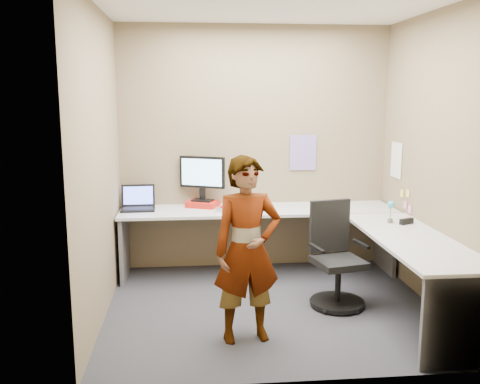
{
  "coord_description": "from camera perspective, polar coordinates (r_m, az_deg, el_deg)",
  "views": [
    {
      "loc": [
        -0.73,
        -4.63,
        1.95
      ],
      "look_at": [
        -0.26,
        0.25,
        1.05
      ],
      "focal_mm": 40.0,
      "sensor_mm": 36.0,
      "label": 1
    }
  ],
  "objects": [
    {
      "name": "office_chair",
      "position": [
        5.1,
        10.16,
        -7.57
      ],
      "size": [
        0.54,
        0.51,
        0.96
      ],
      "rotation": [
        0.0,
        0.0,
        0.21
      ],
      "color": "black",
      "rests_on": "ground"
    },
    {
      "name": "stapler",
      "position": [
        5.33,
        17.34,
        -3.0
      ],
      "size": [
        0.15,
        0.1,
        0.05
      ],
      "primitive_type": "cube",
      "rotation": [
        0.0,
        0.0,
        0.41
      ],
      "color": "black",
      "rests_on": "desk"
    },
    {
      "name": "person",
      "position": [
        4.22,
        0.78,
        -6.19
      ],
      "size": [
        0.59,
        0.44,
        1.49
      ],
      "primitive_type": "imported",
      "rotation": [
        0.0,
        0.0,
        0.16
      ],
      "color": "#999399",
      "rests_on": "ground"
    },
    {
      "name": "wall_left",
      "position": [
        4.73,
        -14.78,
        2.78
      ],
      "size": [
        0.0,
        2.7,
        2.7
      ],
      "primitive_type": "plane",
      "rotation": [
        1.57,
        0.0,
        1.57
      ],
      "color": "#746348",
      "rests_on": "ground"
    },
    {
      "name": "wall_back",
      "position": [
        6.01,
        1.57,
        4.66
      ],
      "size": [
        3.0,
        0.0,
        3.0
      ],
      "primitive_type": "plane",
      "rotation": [
        1.57,
        0.0,
        0.0
      ],
      "color": "#746348",
      "rests_on": "ground"
    },
    {
      "name": "ceiling",
      "position": [
        4.75,
        3.68,
        19.47
      ],
      "size": [
        3.0,
        3.0,
        0.0
      ],
      "primitive_type": "plane",
      "rotation": [
        3.14,
        0.0,
        0.0
      ],
      "color": "white",
      "rests_on": "wall_back"
    },
    {
      "name": "desk",
      "position": [
        5.33,
        7.42,
        -4.5
      ],
      "size": [
        2.98,
        2.58,
        0.73
      ],
      "color": "silver",
      "rests_on": "ground"
    },
    {
      "name": "calendar_purple",
      "position": [
        6.09,
        6.74,
        4.2
      ],
      "size": [
        0.3,
        0.01,
        0.4
      ],
      "primitive_type": "cube",
      "color": "#846BB7",
      "rests_on": "wall_back"
    },
    {
      "name": "sticky_note_b",
      "position": [
        5.79,
        17.21,
        -1.32
      ],
      "size": [
        0.01,
        0.07,
        0.07
      ],
      "primitive_type": "cube",
      "color": "pink",
      "rests_on": "wall_right"
    },
    {
      "name": "trackball_mouse",
      "position": [
        5.62,
        -2.0,
        -1.88
      ],
      "size": [
        0.12,
        0.08,
        0.07
      ],
      "color": "#B7B7BC",
      "rests_on": "desk"
    },
    {
      "name": "paper_ream",
      "position": [
        5.89,
        -4.0,
        -1.27
      ],
      "size": [
        0.39,
        0.35,
        0.06
      ],
      "primitive_type": "cube",
      "rotation": [
        0.0,
        0.0,
        -0.41
      ],
      "color": "red",
      "rests_on": "desk"
    },
    {
      "name": "sticky_note_c",
      "position": [
        5.69,
        17.66,
        -1.76
      ],
      "size": [
        0.01,
        0.07,
        0.07
      ],
      "primitive_type": "cube",
      "color": "pink",
      "rests_on": "wall_right"
    },
    {
      "name": "wall_right",
      "position": [
        5.17,
        20.16,
        3.11
      ],
      "size": [
        0.0,
        2.7,
        2.7
      ],
      "primitive_type": "plane",
      "rotation": [
        1.57,
        0.0,
        -1.57
      ],
      "color": "#746348",
      "rests_on": "ground"
    },
    {
      "name": "sticky_note_a",
      "position": [
        5.72,
        17.47,
        -0.15
      ],
      "size": [
        0.01,
        0.07,
        0.07
      ],
      "primitive_type": "cube",
      "color": "#F2E059",
      "rests_on": "wall_right"
    },
    {
      "name": "sticky_note_d",
      "position": [
        5.87,
        16.89,
        -0.17
      ],
      "size": [
        0.01,
        0.07,
        0.07
      ],
      "primitive_type": "cube",
      "color": "#F2E059",
      "rests_on": "wall_right"
    },
    {
      "name": "calendar_white",
      "position": [
        6.0,
        16.34,
        3.28
      ],
      "size": [
        0.01,
        0.28,
        0.38
      ],
      "primitive_type": "cube",
      "color": "white",
      "rests_on": "wall_right"
    },
    {
      "name": "ground",
      "position": [
        5.08,
        3.32,
        -12.2
      ],
      "size": [
        3.0,
        3.0,
        0.0
      ],
      "primitive_type": "plane",
      "color": "#28272D",
      "rests_on": "ground"
    },
    {
      "name": "laptop",
      "position": [
        5.85,
        -10.82,
        -1.18
      ],
      "size": [
        0.37,
        0.31,
        0.25
      ],
      "rotation": [
        0.0,
        0.0,
        0.04
      ],
      "color": "black",
      "rests_on": "desk"
    },
    {
      "name": "monitor",
      "position": [
        5.85,
        -4.05,
        1.85
      ],
      "size": [
        0.49,
        0.25,
        0.49
      ],
      "rotation": [
        0.0,
        0.0,
        -0.41
      ],
      "color": "black",
      "rests_on": "paper_ream"
    },
    {
      "name": "origami",
      "position": [
        5.52,
        -1.37,
        -2.05
      ],
      "size": [
        0.1,
        0.1,
        0.06
      ],
      "primitive_type": "cone",
      "color": "white",
      "rests_on": "desk"
    },
    {
      "name": "flower",
      "position": [
        5.32,
        15.78,
        -1.68
      ],
      "size": [
        0.07,
        0.07,
        0.22
      ],
      "color": "brown",
      "rests_on": "desk"
    }
  ]
}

